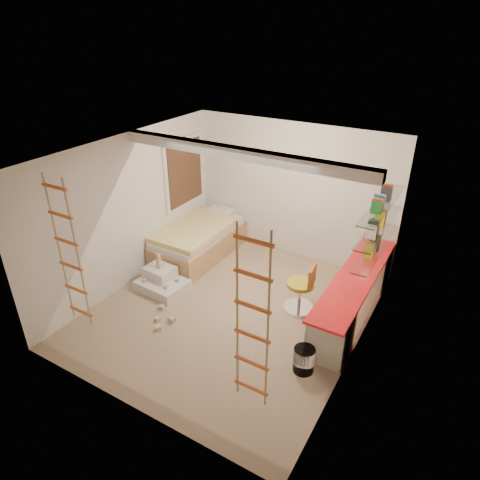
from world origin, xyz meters
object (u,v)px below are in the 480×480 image
Objects in this scene: desk at (354,294)px; play_platform at (162,281)px; bed at (199,240)px; swivel_chair at (301,294)px.

play_platform is (-3.08, -0.93, -0.26)m from desk.
bed is 2.52m from swivel_chair.
swivel_chair reaches higher than play_platform.
desk is 0.81m from swivel_chair.
desk is 3.34× the size of swivel_chair.
swivel_chair is (2.44, -0.64, -0.02)m from bed.
desk is at bearing 16.80° from play_platform.
desk is at bearing -6.49° from bed.
swivel_chair is 2.42m from play_platform.
play_platform is (-2.32, -0.65, -0.17)m from swivel_chair.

